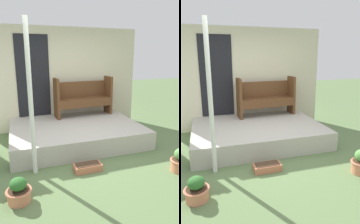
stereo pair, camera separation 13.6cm
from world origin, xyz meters
TOP-DOWN VIEW (x-y plane):
  - ground_plane at (0.00, 0.00)m, footprint 24.00×24.00m
  - porch_slab at (0.06, 1.04)m, footprint 2.84×2.09m
  - house_wall at (0.02, 2.12)m, footprint 4.04×0.08m
  - support_post at (-0.96, -0.11)m, footprint 0.07×0.07m
  - bench at (0.47, 1.76)m, footprint 1.50×0.50m
  - flower_pot_left at (-1.24, -0.80)m, footprint 0.35×0.35m
  - planter_box_rect at (-0.12, -0.33)m, footprint 0.47×0.23m

SIDE VIEW (x-z plane):
  - ground_plane at x=0.00m, z-range 0.00..0.00m
  - planter_box_rect at x=-0.12m, z-range 0.00..0.12m
  - flower_pot_left at x=-1.24m, z-range -0.02..0.33m
  - porch_slab at x=0.06m, z-range 0.00..0.39m
  - bench at x=0.47m, z-range 0.40..1.39m
  - support_post at x=-0.96m, z-range 0.00..2.44m
  - house_wall at x=0.02m, z-range 0.00..2.60m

